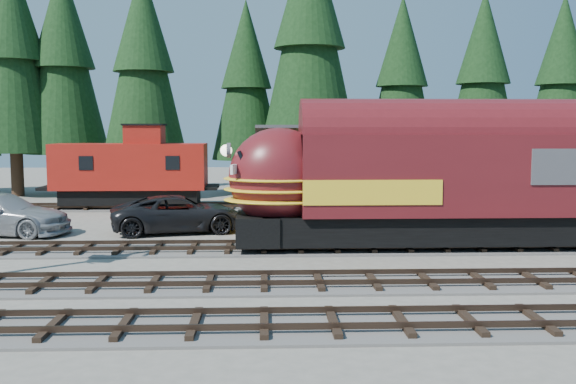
{
  "coord_description": "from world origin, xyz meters",
  "views": [
    {
      "loc": [
        -5.99,
        -22.7,
        5.19
      ],
      "look_at": [
        -4.99,
        4.0,
        2.47
      ],
      "focal_mm": 40.0,
      "sensor_mm": 36.0,
      "label": 1
    }
  ],
  "objects_px": {
    "caboose": "(131,170)",
    "pickup_truck_b": "(0,214)",
    "locomotive": "(427,184)",
    "pickup_truck_a": "(179,214)",
    "depot": "(379,170)"
  },
  "relations": [
    {
      "from": "caboose",
      "to": "pickup_truck_a",
      "type": "distance_m",
      "value": 10.2
    },
    {
      "from": "caboose",
      "to": "pickup_truck_a",
      "type": "relative_size",
      "value": 1.45
    },
    {
      "from": "pickup_truck_a",
      "to": "depot",
      "type": "bearing_deg",
      "value": -92.89
    },
    {
      "from": "depot",
      "to": "caboose",
      "type": "distance_m",
      "value": 16.23
    },
    {
      "from": "pickup_truck_a",
      "to": "pickup_truck_b",
      "type": "xyz_separation_m",
      "value": [
        -8.57,
        -0.39,
        0.08
      ]
    },
    {
      "from": "caboose",
      "to": "pickup_truck_b",
      "type": "relative_size",
      "value": 1.38
    },
    {
      "from": "depot",
      "to": "pickup_truck_b",
      "type": "xyz_separation_m",
      "value": [
        -18.77,
        -2.06,
        -1.96
      ]
    },
    {
      "from": "pickup_truck_a",
      "to": "caboose",
      "type": "bearing_deg",
      "value": 12.34
    },
    {
      "from": "caboose",
      "to": "pickup_truck_b",
      "type": "height_order",
      "value": "caboose"
    },
    {
      "from": "locomotive",
      "to": "pickup_truck_a",
      "type": "height_order",
      "value": "locomotive"
    },
    {
      "from": "pickup_truck_a",
      "to": "pickup_truck_b",
      "type": "bearing_deg",
      "value": 80.39
    },
    {
      "from": "pickup_truck_b",
      "to": "locomotive",
      "type": "bearing_deg",
      "value": -92.49
    },
    {
      "from": "locomotive",
      "to": "caboose",
      "type": "height_order",
      "value": "caboose"
    },
    {
      "from": "locomotive",
      "to": "caboose",
      "type": "distance_m",
      "value": 20.72
    },
    {
      "from": "locomotive",
      "to": "caboose",
      "type": "xyz_separation_m",
      "value": [
        -15.27,
        14.0,
        -0.31
      ]
    }
  ]
}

